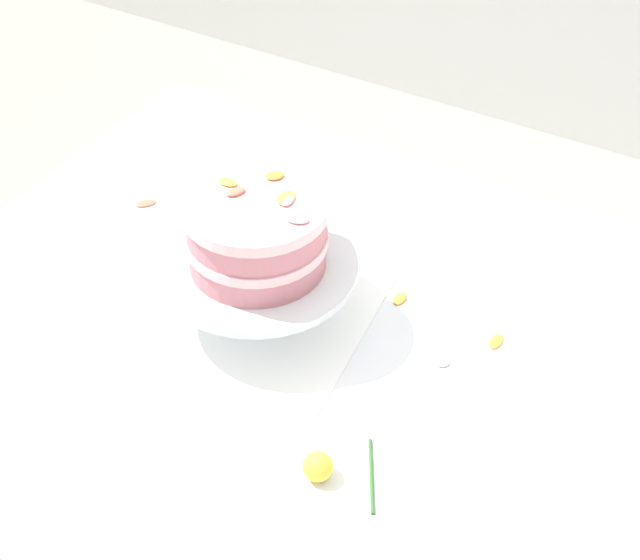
{
  "coord_description": "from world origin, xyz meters",
  "views": [
    {
      "loc": [
        0.44,
        -0.88,
        1.75
      ],
      "look_at": [
        -0.07,
        0.0,
        0.86
      ],
      "focal_mm": 55.12,
      "sensor_mm": 36.0,
      "label": 1
    }
  ],
  "objects_px": {
    "dining_table": "(352,415)",
    "fallen_rose": "(320,467)",
    "layer_cake": "(257,232)",
    "cake_stand": "(259,272)"
  },
  "relations": [
    {
      "from": "dining_table",
      "to": "layer_cake",
      "type": "xyz_separation_m",
      "value": [
        -0.18,
        0.04,
        0.25
      ]
    },
    {
      "from": "cake_stand",
      "to": "fallen_rose",
      "type": "distance_m",
      "value": 0.32
    },
    {
      "from": "dining_table",
      "to": "cake_stand",
      "type": "xyz_separation_m",
      "value": [
        -0.18,
        0.04,
        0.17
      ]
    },
    {
      "from": "dining_table",
      "to": "fallen_rose",
      "type": "xyz_separation_m",
      "value": [
        0.05,
        -0.18,
        0.11
      ]
    },
    {
      "from": "dining_table",
      "to": "layer_cake",
      "type": "bearing_deg",
      "value": 168.25
    },
    {
      "from": "dining_table",
      "to": "fallen_rose",
      "type": "distance_m",
      "value": 0.22
    },
    {
      "from": "cake_stand",
      "to": "fallen_rose",
      "type": "relative_size",
      "value": 2.63
    },
    {
      "from": "dining_table",
      "to": "layer_cake",
      "type": "relative_size",
      "value": 6.77
    },
    {
      "from": "layer_cake",
      "to": "cake_stand",
      "type": "bearing_deg",
      "value": -131.28
    },
    {
      "from": "layer_cake",
      "to": "fallen_rose",
      "type": "xyz_separation_m",
      "value": [
        0.23,
        -0.22,
        -0.14
      ]
    }
  ]
}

